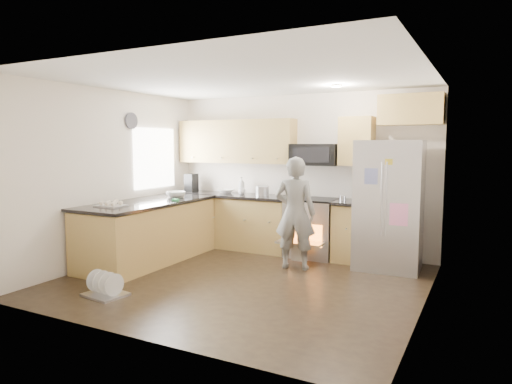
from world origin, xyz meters
The scene contains 8 objects.
ground centered at (0.00, 0.00, 0.00)m, with size 4.50×4.50×0.00m, color black.
room_shell centered at (-0.04, 0.02, 1.67)m, with size 4.54×4.04×2.62m.
back_cabinet_run centered at (-0.59, 1.75, 0.96)m, with size 4.45×0.64×2.50m.
peninsula centered at (-1.75, 0.25, 0.46)m, with size 0.96×2.36×1.02m.
stove_range centered at (0.35, 1.69, 0.68)m, with size 0.76×0.97×1.79m.
refrigerator centered at (1.58, 1.48, 0.92)m, with size 0.93×0.74×1.84m.
person centered at (0.38, 0.89, 0.81)m, with size 0.59×0.39×1.61m, color gray.
dish_rack centered at (-1.15, -1.25, 0.08)m, with size 0.52×0.44×0.29m.
Camera 1 is at (2.83, -5.09, 1.78)m, focal length 32.00 mm.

